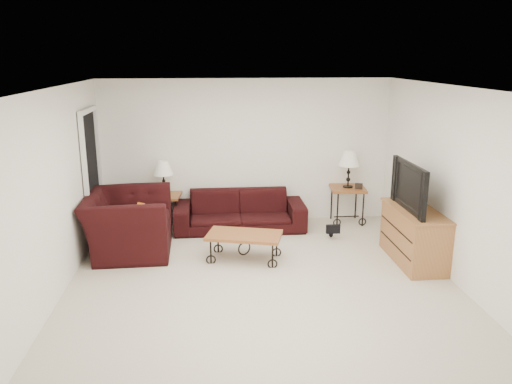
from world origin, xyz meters
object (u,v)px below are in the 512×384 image
lamp_right (349,169)px  side_table_left (165,211)px  lamp_left (164,178)px  tv_stand (414,236)px  coffee_table (244,247)px  television (417,186)px  backpack (331,224)px  side_table_right (347,205)px  sofa (240,211)px  armchair (128,223)px

lamp_right → side_table_left: bearing=180.0°
lamp_left → tv_stand: size_ratio=0.45×
lamp_right → coffee_table: lamp_right is taller
side_table_left → lamp_left: 0.58m
television → backpack: television is taller
side_table_left → coffee_table: bearing=-51.1°
tv_stand → side_table_right: bearing=104.9°
sofa → coffee_table: sofa is taller
television → coffee_table: bearing=-96.5°
backpack → sofa: bearing=145.1°
lamp_right → armchair: bearing=-163.5°
tv_stand → backpack: 1.44m
television → sofa: bearing=-124.7°
side_table_left → tv_stand: (3.65, -1.82, 0.10)m
tv_stand → armchair: bearing=169.7°
sofa → tv_stand: size_ratio=1.69×
sofa → lamp_right: bearing=5.4°
lamp_left → television: television is taller
lamp_right → tv_stand: size_ratio=0.50×
sofa → backpack: size_ratio=4.96×
side_table_right → coffee_table: bearing=-141.2°
side_table_left → side_table_right: 3.17m
coffee_table → armchair: armchair is taller
tv_stand → backpack: bearing=130.6°
armchair → tv_stand: bearing=-101.8°
lamp_right → side_table_right: bearing=0.0°
side_table_right → armchair: size_ratio=0.47×
sofa → lamp_right: size_ratio=3.41×
side_table_right → lamp_right: bearing=180.0°
lamp_left → lamp_right: size_ratio=0.91×
television → side_table_right: bearing=-165.7°
armchair → television: 4.21m
coffee_table → tv_stand: size_ratio=0.81×
sofa → side_table_right: (1.91, 0.18, 0.00)m
sofa → coffee_table: (-0.02, -1.37, -0.12)m
side_table_right → armchair: 3.78m
lamp_right → backpack: size_ratio=1.46×
side_table_left → lamp_left: lamp_left is taller
side_table_right → lamp_left: (-3.17, 0.00, 0.56)m
side_table_left → side_table_right: size_ratio=0.91×
lamp_right → sofa: bearing=-174.6°
sofa → backpack: sofa is taller
side_table_right → tv_stand: bearing=-75.1°
side_table_left → side_table_right: side_table_right is taller
sofa → tv_stand: bearing=-34.5°
lamp_right → tv_stand: lamp_right is taller
side_table_left → sofa: bearing=-8.1°
armchair → television: bearing=-101.9°
armchair → coffee_table: bearing=-107.1°
backpack → side_table_right: bearing=44.5°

